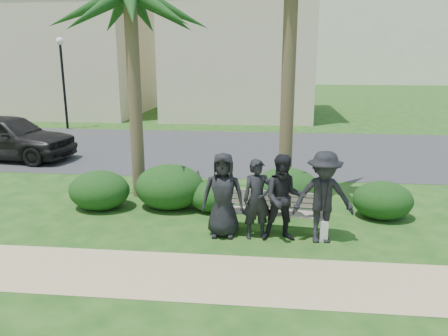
{
  "coord_description": "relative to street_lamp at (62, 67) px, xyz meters",
  "views": [
    {
      "loc": [
        0.81,
        -8.17,
        3.51
      ],
      "look_at": [
        -0.16,
        1.0,
        1.11
      ],
      "focal_mm": 35.0,
      "sensor_mm": 36.0,
      "label": 1
    }
  ],
  "objects": [
    {
      "name": "hedge_b",
      "position": [
        7.51,
        -10.56,
        -2.41
      ],
      "size": [
        1.63,
        1.35,
        1.06
      ],
      "primitive_type": "ellipsoid",
      "color": "black",
      "rests_on": "ground"
    },
    {
      "name": "hedge_c",
      "position": [
        8.55,
        -10.68,
        -2.58
      ],
      "size": [
        1.12,
        0.92,
        0.73
      ],
      "primitive_type": "ellipsoid",
      "color": "black",
      "rests_on": "ground"
    },
    {
      "name": "car_a",
      "position": [
        0.89,
        -6.33,
        -2.16
      ],
      "size": [
        4.75,
        2.3,
        1.57
      ],
      "primitive_type": "imported",
      "rotation": [
        0.0,
        0.0,
        1.47
      ],
      "color": "black",
      "rests_on": "ground"
    },
    {
      "name": "hedge_f",
      "position": [
        12.33,
        -10.74,
        -2.52
      ],
      "size": [
        1.3,
        1.07,
        0.85
      ],
      "primitive_type": "ellipsoid",
      "color": "black",
      "rests_on": "ground"
    },
    {
      "name": "ground",
      "position": [
        9.0,
        -12.0,
        -2.94
      ],
      "size": [
        160.0,
        160.0,
        0.0
      ],
      "primitive_type": "plane",
      "color": "#164413",
      "rests_on": "ground"
    },
    {
      "name": "park_bench",
      "position": [
        9.88,
        -11.81,
        -2.59
      ],
      "size": [
        2.31,
        0.74,
        0.79
      ],
      "rotation": [
        0.0,
        0.0,
        -0.1
      ],
      "color": "gray",
      "rests_on": "ground"
    },
    {
      "name": "asphalt_street",
      "position": [
        9.0,
        -4.0,
        -2.94
      ],
      "size": [
        160.0,
        8.0,
        0.01
      ],
      "primitive_type": "cube",
      "color": "#2D2D30",
      "rests_on": "ground"
    },
    {
      "name": "footpath",
      "position": [
        9.0,
        -13.8,
        -2.94
      ],
      "size": [
        30.0,
        1.6,
        0.01
      ],
      "primitive_type": "cube",
      "color": "tan",
      "rests_on": "ground"
    },
    {
      "name": "street_lamp",
      "position": [
        0.0,
        0.0,
        0.0
      ],
      "size": [
        0.36,
        0.36,
        4.29
      ],
      "color": "black",
      "rests_on": "ground"
    },
    {
      "name": "man_b",
      "position": [
        9.61,
        -12.13,
        -2.15
      ],
      "size": [
        0.66,
        0.52,
        1.59
      ],
      "primitive_type": "imported",
      "rotation": [
        0.0,
        0.0,
        0.26
      ],
      "color": "black",
      "rests_on": "ground"
    },
    {
      "name": "man_c",
      "position": [
        10.12,
        -12.18,
        -2.09
      ],
      "size": [
        0.87,
        0.71,
        1.7
      ],
      "primitive_type": "imported",
      "rotation": [
        0.0,
        0.0,
        0.08
      ],
      "color": "black",
      "rests_on": "ground"
    },
    {
      "name": "stucco_bldg_right",
      "position": [
        8.0,
        6.0,
        0.72
      ],
      "size": [
        8.4,
        8.4,
        7.3
      ],
      "color": "beige",
      "rests_on": "ground"
    },
    {
      "name": "man_a",
      "position": [
        8.94,
        -12.1,
        -2.1
      ],
      "size": [
        0.83,
        0.54,
        1.69
      ],
      "primitive_type": "imported",
      "rotation": [
        0.0,
        0.0,
        0.0
      ],
      "color": "black",
      "rests_on": "ground"
    },
    {
      "name": "hedge_a",
      "position": [
        5.89,
        -10.8,
        -2.48
      ],
      "size": [
        1.42,
        1.17,
        0.93
      ],
      "primitive_type": "ellipsoid",
      "color": "black",
      "rests_on": "ground"
    },
    {
      "name": "hedge_e",
      "position": [
        10.51,
        -10.37,
        -2.54
      ],
      "size": [
        1.25,
        1.03,
        0.82
      ],
      "primitive_type": "ellipsoid",
      "color": "black",
      "rests_on": "ground"
    },
    {
      "name": "stucco_bldg_left",
      "position": [
        -3.0,
        6.0,
        0.72
      ],
      "size": [
        10.4,
        8.4,
        7.3
      ],
      "color": "beige",
      "rests_on": "ground"
    },
    {
      "name": "hedge_d",
      "position": [
        10.24,
        -10.44,
        -2.43
      ],
      "size": [
        1.57,
        1.3,
        1.02
      ],
      "primitive_type": "ellipsoid",
      "color": "black",
      "rests_on": "ground"
    },
    {
      "name": "man_d",
      "position": [
        10.86,
        -12.18,
        -2.05
      ],
      "size": [
        1.2,
        0.75,
        1.79
      ],
      "primitive_type": "imported",
      "rotation": [
        0.0,
        0.0,
        0.07
      ],
      "color": "black",
      "rests_on": "ground"
    }
  ]
}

